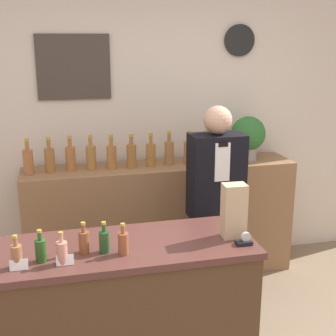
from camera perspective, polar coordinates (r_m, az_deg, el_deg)
The scene contains 26 objects.
back_wall at distance 4.10m, azimuth -3.65°, elevation 5.94°, with size 5.20×0.09×2.70m.
back_shelf at distance 4.10m, azimuth -0.83°, elevation -6.44°, with size 2.30×0.42×1.01m.
display_counter at distance 2.92m, azimuth -4.59°, elevation -17.37°, with size 1.44×0.59×0.91m.
shopkeeper at distance 3.56m, azimuth 5.77°, elevation -5.10°, with size 0.40×0.25×1.58m.
potted_plant at distance 4.14m, azimuth 9.75°, elevation 3.95°, with size 0.30×0.30×0.38m.
paper_bag at distance 2.75m, azimuth 8.03°, elevation -5.19°, with size 0.14×0.10×0.32m.
tape_dispenser at distance 2.71m, azimuth 9.31°, elevation -8.72°, with size 0.09×0.06×0.07m.
price_card_left at distance 2.52m, azimuth -17.73°, elevation -11.20°, with size 0.09×0.02×0.06m.
price_card_right at distance 2.50m, azimuth -12.45°, elevation -10.91°, with size 0.09×0.02×0.06m.
counter_bottle_0 at distance 2.53m, azimuth -17.98°, elevation -10.13°, with size 0.06×0.06×0.18m.
counter_bottle_1 at distance 2.56m, azimuth -15.26°, elevation -9.58°, with size 0.06×0.06×0.18m.
counter_bottle_2 at distance 2.50m, azimuth -12.81°, elevation -9.95°, with size 0.06×0.06×0.18m.
counter_bottle_3 at distance 2.60m, azimuth -10.22°, elevation -8.80°, with size 0.06×0.06×0.18m.
counter_bottle_4 at distance 2.59m, azimuth -7.77°, elevation -8.80°, with size 0.06×0.06×0.18m.
counter_bottle_5 at distance 2.56m, azimuth -5.48°, elevation -9.05°, with size 0.06×0.06×0.18m.
shelf_bottle_0 at distance 3.81m, azimuth -16.68°, elevation 0.83°, with size 0.08×0.08×0.29m.
shelf_bottle_1 at distance 3.82m, azimuth -14.23°, elevation 1.06°, with size 0.08×0.08×0.29m.
shelf_bottle_2 at distance 3.84m, azimuth -11.80°, elevation 1.26°, with size 0.08×0.08×0.29m.
shelf_bottle_3 at distance 3.84m, azimuth -9.37°, elevation 1.41°, with size 0.08×0.08×0.29m.
shelf_bottle_4 at distance 3.83m, azimuth -6.90°, elevation 1.46°, with size 0.08×0.08×0.29m.
shelf_bottle_5 at distance 3.85m, azimuth -4.48°, elevation 1.59°, with size 0.08×0.08×0.29m.
shelf_bottle_6 at distance 3.88m, azimuth -2.10°, elevation 1.74°, with size 0.08×0.08×0.29m.
shelf_bottle_7 at distance 3.94m, azimuth 0.14°, elevation 1.97°, with size 0.08×0.08×0.29m.
shelf_bottle_8 at distance 3.96m, azimuth 2.52°, elevation 2.02°, with size 0.08×0.08×0.29m.
shelf_bottle_9 at distance 4.01m, azimuth 4.72°, elevation 2.18°, with size 0.08×0.08×0.29m.
shelf_bottle_10 at distance 4.07m, azimuth 6.88°, elevation 2.31°, with size 0.08×0.08×0.29m.
Camera 1 is at (-0.70, -1.98, 2.04)m, focal length 50.00 mm.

